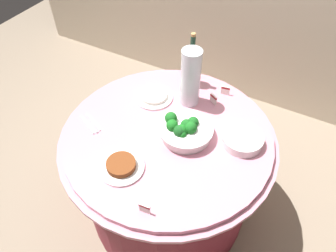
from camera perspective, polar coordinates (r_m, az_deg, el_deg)
The scene contains 12 objects.
ground_plane at distance 2.27m, azimuth 0.00°, elevation -13.87°, with size 6.00×6.00×0.00m, color gray.
buffet_table at distance 1.95m, azimuth 0.00°, elevation -8.41°, with size 1.16×1.16×0.74m.
broccoli_bowl at distance 1.62m, azimuth 3.04°, elevation -0.70°, with size 0.28×0.28×0.11m.
plate_stack at distance 1.64m, azimuth 13.25°, elevation -2.34°, with size 0.21×0.21×0.05m.
wine_bottle at distance 1.90m, azimuth 4.25°, elevation 10.90°, with size 0.07×0.07×0.34m.
decorative_fruit_vase at distance 1.74m, azimuth 4.06°, elevation 8.42°, with size 0.11×0.11×0.34m.
serving_tongs at distance 1.75m, azimuth -13.75°, elevation 0.34°, with size 0.16×0.11×0.01m.
food_plate_rice at distance 1.85m, azimuth -2.58°, elevation 5.38°, with size 0.22×0.22×0.03m.
food_plate_stir_fry at distance 1.52m, azimuth -8.42°, elevation -7.11°, with size 0.22×0.22×0.04m.
label_placard_front at distance 1.90m, azimuth 10.31°, elevation 6.41°, with size 0.05×0.02×0.05m.
label_placard_mid at distance 1.37m, azimuth -4.24°, elevation -14.55°, with size 0.05×0.01×0.05m.
label_placard_rear at distance 1.83m, azimuth 8.18°, elevation 4.91°, with size 0.05×0.03×0.05m.
Camera 1 is at (0.53, -0.99, 1.97)m, focal length 33.84 mm.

